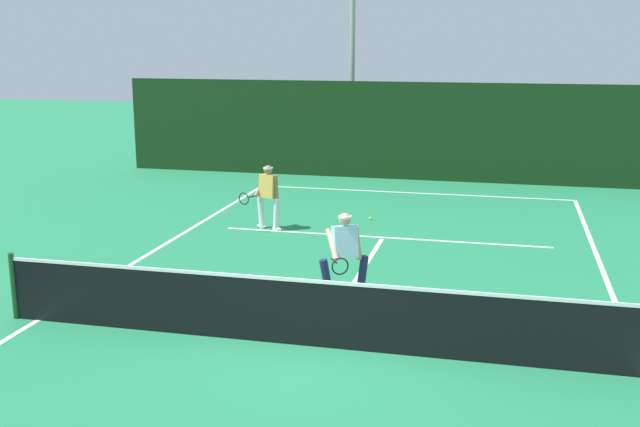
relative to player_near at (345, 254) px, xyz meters
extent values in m
plane|color=#227D4D|center=(-0.04, -2.04, -0.87)|extent=(80.00, 80.00, 0.00)
cube|color=white|center=(-0.04, 9.85, -0.87)|extent=(9.22, 0.10, 0.01)
cube|color=white|center=(-4.65, -2.04, -0.87)|extent=(0.10, 23.77, 0.01)
cube|color=white|center=(-0.04, 4.52, -0.87)|extent=(7.52, 0.10, 0.01)
cube|color=white|center=(-0.04, 1.16, -0.87)|extent=(0.10, 6.40, 0.01)
cylinder|color=#1E4723|center=(-5.05, -2.04, -0.32)|extent=(0.09, 0.09, 1.10)
cube|color=black|center=(-0.04, -2.04, -0.38)|extent=(9.93, 0.02, 0.99)
cube|color=white|center=(-0.04, -2.04, 0.14)|extent=(9.93, 0.03, 0.05)
cylinder|color=#1E234C|center=(0.27, 0.17, -0.47)|extent=(0.28, 0.24, 0.81)
cylinder|color=#1E234C|center=(-0.27, -0.15, -0.47)|extent=(0.32, 0.27, 0.81)
ellipsoid|color=white|center=(0.27, 0.17, -0.82)|extent=(0.28, 0.23, 0.09)
ellipsoid|color=white|center=(-0.27, -0.15, -0.82)|extent=(0.28, 0.23, 0.09)
cube|color=#9EDBEA|center=(0.00, 0.01, 0.21)|extent=(0.51, 0.47, 0.58)
cylinder|color=tan|center=(0.20, 0.13, 0.18)|extent=(0.20, 0.17, 0.62)
cylinder|color=tan|center=(-0.20, -0.10, 0.18)|extent=(0.34, 0.49, 0.48)
sphere|color=tan|center=(0.00, 0.01, 0.61)|extent=(0.21, 0.21, 0.21)
cylinder|color=white|center=(0.00, 0.01, 0.64)|extent=(0.32, 0.32, 0.04)
cylinder|color=black|center=(-0.11, -0.34, -0.03)|extent=(0.16, 0.24, 0.03)
torus|color=black|center=(0.06, -0.64, -0.03)|extent=(0.27, 0.17, 0.29)
cylinder|color=silver|center=(-2.60, 4.58, -0.48)|extent=(0.22, 0.19, 0.78)
cylinder|color=silver|center=(-3.03, 4.73, -0.48)|extent=(0.24, 0.20, 0.79)
ellipsoid|color=white|center=(-2.60, 4.58, -0.82)|extent=(0.28, 0.19, 0.09)
ellipsoid|color=white|center=(-3.03, 4.73, -0.82)|extent=(0.28, 0.19, 0.09)
cube|color=#E5B24C|center=(-2.82, 4.66, 0.18)|extent=(0.46, 0.37, 0.56)
cylinder|color=#9E704C|center=(-2.61, 4.58, 0.16)|extent=(0.15, 0.13, 0.60)
cylinder|color=#9E704C|center=(-3.03, 4.73, 0.16)|extent=(0.25, 0.49, 0.49)
sphere|color=#9E704C|center=(-2.82, 4.66, 0.57)|extent=(0.21, 0.21, 0.21)
cylinder|color=white|center=(-2.82, 4.66, 0.61)|extent=(0.29, 0.29, 0.04)
cylinder|color=black|center=(-3.16, 4.51, -0.05)|extent=(0.12, 0.26, 0.03)
torus|color=black|center=(-3.27, 4.19, -0.05)|extent=(0.29, 0.12, 0.29)
sphere|color=#D1E033|center=(-0.63, 6.18, -0.84)|extent=(0.07, 0.07, 0.07)
cube|color=black|center=(-0.04, 12.04, 0.69)|extent=(19.85, 0.12, 3.11)
cylinder|color=#9EA39E|center=(-2.62, 13.69, 3.27)|extent=(0.18, 0.18, 8.28)
camera|label=1|loc=(2.57, -12.40, 3.61)|focal=43.19mm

